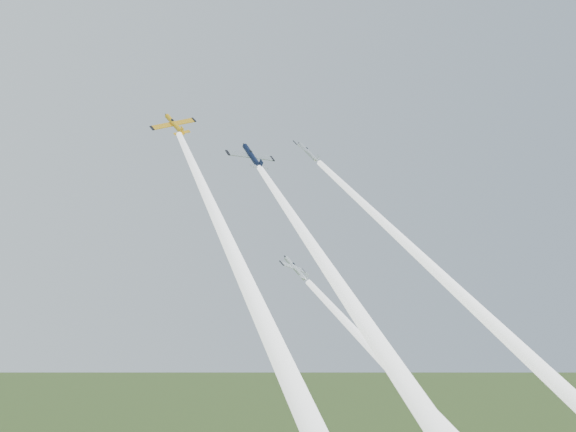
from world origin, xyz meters
The scene contains 7 objects.
plane_yellow centered at (-15.11, 4.78, 107.20)m, with size 7.79×7.73×1.22m, color yellow, non-canonical shape.
smoke_trail_yellow centered at (-17.96, -21.67, 82.63)m, with size 2.85×2.85×66.04m, color white, non-canonical shape.
plane_navy centered at (-4.65, -2.49, 101.77)m, with size 8.68×8.62×1.36m, color #0B1532, non-canonical shape.
smoke_trail_navy centered at (-5.20, -26.65, 79.45)m, with size 2.85×2.85×59.40m, color white, non-canonical shape.
plane_silver_right centered at (8.35, 0.29, 104.77)m, with size 7.01×6.95×1.10m, color silver, non-canonical shape.
smoke_trail_silver_right centered at (18.69, -27.70, 77.20)m, with size 2.85×2.85×74.85m, color white, non-canonical shape.
plane_silver_low centered at (0.93, -6.66, 83.66)m, with size 6.64×6.59×1.04m, color silver, non-canonical shape.
Camera 1 is at (-62.88, -101.01, 75.99)m, focal length 45.00 mm.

